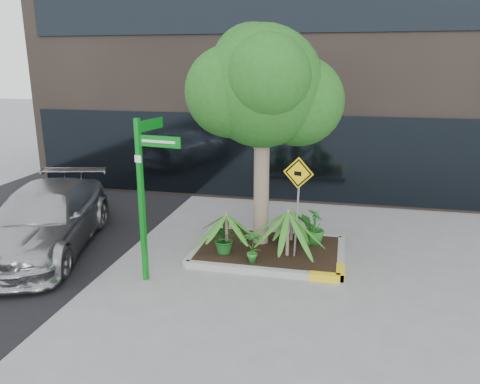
% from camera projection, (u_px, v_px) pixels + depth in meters
% --- Properties ---
extents(ground, '(80.00, 80.00, 0.00)m').
position_uv_depth(ground, '(258.00, 258.00, 10.36)').
color(ground, gray).
rests_on(ground, ground).
extents(asphalt_road, '(7.00, 80.00, 0.01)m').
position_uv_depth(asphalt_road, '(3.00, 235.00, 11.72)').
color(asphalt_road, black).
rests_on(asphalt_road, ground).
extents(planter, '(3.35, 2.36, 0.15)m').
position_uv_depth(planter, '(270.00, 250.00, 10.55)').
color(planter, '#9E9E99').
rests_on(planter, ground).
extents(tree, '(3.37, 2.99, 5.06)m').
position_uv_depth(tree, '(263.00, 87.00, 10.00)').
color(tree, gray).
rests_on(tree, ground).
extents(palm_front, '(1.18, 1.18, 1.31)m').
position_uv_depth(palm_front, '(288.00, 212.00, 9.90)').
color(palm_front, gray).
rests_on(palm_front, ground).
extents(palm_left, '(1.02, 1.02, 1.13)m').
position_uv_depth(palm_left, '(226.00, 215.00, 10.18)').
color(palm_left, gray).
rests_on(palm_left, ground).
extents(palm_back, '(0.86, 0.86, 0.95)m').
position_uv_depth(palm_back, '(292.00, 211.00, 10.85)').
color(palm_back, gray).
rests_on(palm_back, ground).
extents(parked_car, '(3.23, 5.38, 1.46)m').
position_uv_depth(parked_car, '(45.00, 219.00, 10.68)').
color(parked_car, '#A5A4A9').
rests_on(parked_car, ground).
extents(shrub_a, '(0.86, 0.86, 0.68)m').
position_uv_depth(shrub_a, '(225.00, 238.00, 10.21)').
color(shrub_a, '#18551A').
rests_on(shrub_a, planter).
extents(shrub_b, '(0.51, 0.51, 0.81)m').
position_uv_depth(shrub_b, '(315.00, 227.00, 10.70)').
color(shrub_b, '#1E641E').
rests_on(shrub_b, planter).
extents(shrub_c, '(0.42, 0.42, 0.72)m').
position_uv_depth(shrub_c, '(253.00, 246.00, 9.71)').
color(shrub_c, '#247624').
rests_on(shrub_c, planter).
extents(shrub_d, '(0.49, 0.49, 0.76)m').
position_uv_depth(shrub_d, '(308.00, 229.00, 10.66)').
color(shrub_d, '#23601B').
rests_on(shrub_d, planter).
extents(street_sign_post, '(0.94, 1.03, 3.21)m').
position_uv_depth(street_sign_post, '(145.00, 183.00, 8.87)').
color(street_sign_post, '#0B7E1A').
rests_on(street_sign_post, ground).
extents(cattle_sign, '(0.65, 0.24, 2.17)m').
position_uv_depth(cattle_sign, '(298.00, 190.00, 9.78)').
color(cattle_sign, slate).
rests_on(cattle_sign, ground).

